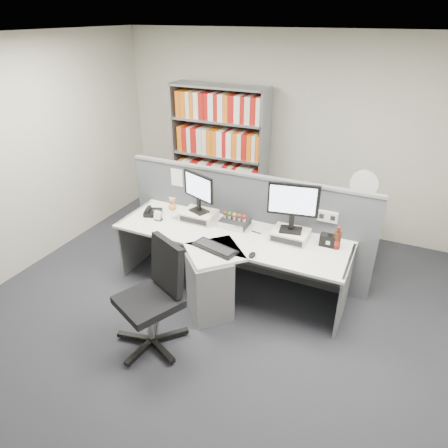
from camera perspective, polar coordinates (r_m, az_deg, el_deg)
The scene contains 21 objects.
ground at distance 4.24m, azimuth -3.83°, elevation -14.89°, with size 5.50×5.50×0.00m, color #2E2F36.
room_shell at distance 3.30m, azimuth -4.81°, elevation 8.61°, with size 5.04×5.54×2.72m.
partition at distance 4.79m, azimuth 3.07°, elevation 0.16°, with size 3.00×0.08×1.27m.
desk at distance 4.37m, azimuth -0.30°, elevation -5.69°, with size 2.60×1.20×0.72m.
monitor_riser_left at distance 4.69m, azimuth -3.56°, elevation 1.22°, with size 0.38×0.31×0.10m.
monitor_riser_right at distance 4.33m, azimuth 9.38°, elevation -1.55°, with size 0.38×0.31×0.10m.
monitor_left at distance 4.56m, azimuth -3.67°, elevation 4.92°, with size 0.44×0.21×0.47m.
monitor_right at distance 4.17m, azimuth 9.77°, elevation 2.88°, with size 0.52×0.21×0.54m.
desktop_pc at distance 4.56m, azimuth 1.54°, elevation 0.26°, with size 0.31×0.27×0.08m.
figurines at distance 4.51m, azimuth 1.25°, elevation 1.25°, with size 0.29×0.05×0.09m.
keyboard at distance 4.12m, azimuth -1.29°, elevation -3.41°, with size 0.51×0.29×0.03m.
mouse at distance 4.01m, azimuth 4.02°, elevation -4.38°, with size 0.07×0.10×0.04m, color black.
desk_phone at distance 4.88m, azimuth -10.12°, elevation 1.66°, with size 0.25×0.24×0.09m.
desk_calendar at distance 4.73m, azimuth -9.34°, elevation 1.08°, with size 0.09×0.07×0.11m.
plush_toy at distance 4.70m, azimuth -7.32°, elevation 2.71°, with size 0.10×0.10×0.17m.
speaker at distance 4.29m, azimuth 14.68°, elevation -2.28°, with size 0.19×0.10×0.12m, color black.
cola_bottle at distance 4.25m, azimuth 15.76°, elevation -2.25°, with size 0.08×0.08×0.25m.
shelving_unit at distance 6.00m, azimuth -0.60°, elevation 9.48°, with size 1.41×0.40×2.00m.
filing_cabinet at distance 5.34m, azimuth 18.06°, elevation -1.81°, with size 0.45×0.61×0.70m.
desk_fan at distance 5.05m, azimuth 19.20°, elevation 5.04°, with size 0.33×0.19×0.55m.
office_chair at distance 3.82m, azimuth -9.70°, elevation -9.73°, with size 0.70×0.72×1.06m.
Camera 1 is at (1.55, -2.70, 2.88)m, focal length 32.21 mm.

